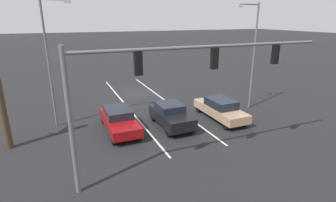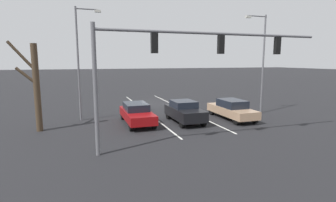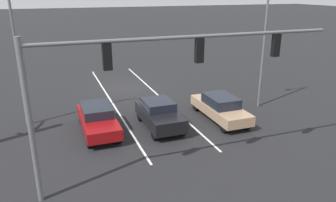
% 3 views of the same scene
% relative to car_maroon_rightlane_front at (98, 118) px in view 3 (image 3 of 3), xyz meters
% --- Properties ---
extents(ground_plane, '(240.00, 240.00, 0.00)m').
position_rel_car_maroon_rightlane_front_xyz_m(ground_plane, '(-3.40, -7.98, -0.76)').
color(ground_plane, black).
extents(lane_stripe_left_divider, '(0.12, 18.53, 0.01)m').
position_rel_car_maroon_rightlane_front_xyz_m(lane_stripe_left_divider, '(-5.17, -4.71, -0.75)').
color(lane_stripe_left_divider, silver).
rests_on(lane_stripe_left_divider, ground_plane).
extents(lane_stripe_center_divider, '(0.12, 18.53, 0.01)m').
position_rel_car_maroon_rightlane_front_xyz_m(lane_stripe_center_divider, '(-1.64, -4.71, -0.75)').
color(lane_stripe_center_divider, silver).
rests_on(lane_stripe_center_divider, ground_plane).
extents(car_maroon_rightlane_front, '(1.75, 4.66, 1.43)m').
position_rel_car_maroon_rightlane_front_xyz_m(car_maroon_rightlane_front, '(0.00, 0.00, 0.00)').
color(car_maroon_rightlane_front, maroon).
rests_on(car_maroon_rightlane_front, ground_plane).
extents(car_black_midlane_front, '(1.79, 4.01, 1.53)m').
position_rel_car_maroon_rightlane_front_xyz_m(car_black_midlane_front, '(-3.35, 0.66, 0.04)').
color(car_black_midlane_front, black).
rests_on(car_black_midlane_front, ground_plane).
extents(car_tan_leftlane_front, '(1.73, 4.77, 1.48)m').
position_rel_car_maroon_rightlane_front_xyz_m(car_tan_leftlane_front, '(-7.17, 0.77, 0.00)').
color(car_tan_leftlane_front, tan).
rests_on(car_tan_leftlane_front, ground_plane).
extents(traffic_signal_gantry, '(12.41, 0.37, 6.07)m').
position_rel_car_maroon_rightlane_front_xyz_m(traffic_signal_gantry, '(-1.24, 5.54, 3.94)').
color(traffic_signal_gantry, slate).
rests_on(traffic_signal_gantry, ground_plane).
extents(street_lamp_right_shoulder, '(1.81, 0.24, 8.17)m').
position_rel_car_maroon_rightlane_front_xyz_m(street_lamp_right_shoulder, '(3.55, -2.39, 3.93)').
color(street_lamp_right_shoulder, slate).
rests_on(street_lamp_right_shoulder, ground_plane).
extents(street_lamp_left_shoulder, '(1.94, 0.24, 8.05)m').
position_rel_car_maroon_rightlane_front_xyz_m(street_lamp_left_shoulder, '(-10.54, -0.41, 3.88)').
color(street_lamp_left_shoulder, slate).
rests_on(street_lamp_left_shoulder, ground_plane).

